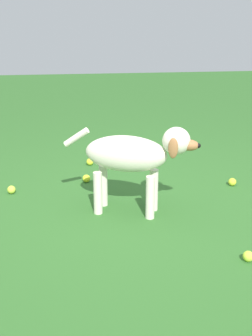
{
  "coord_description": "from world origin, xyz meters",
  "views": [
    {
      "loc": [
        -0.4,
        -3.0,
        1.48
      ],
      "look_at": [
        -0.04,
        0.13,
        0.34
      ],
      "focal_mm": 50.1,
      "sensor_mm": 36.0,
      "label": 1
    }
  ],
  "objects": [
    {
      "name": "tennis_ball_4",
      "position": [
        0.91,
        0.53,
        0.03
      ],
      "size": [
        0.07,
        0.07,
        0.07
      ],
      "primitive_type": "sphere",
      "color": "#CBD431",
      "rests_on": "ground"
    },
    {
      "name": "tennis_ball_3",
      "position": [
        -0.31,
        0.76,
        0.03
      ],
      "size": [
        0.07,
        0.07,
        0.07
      ],
      "primitive_type": "sphere",
      "color": "#CFDF2C",
      "rests_on": "ground"
    },
    {
      "name": "tennis_ball_1",
      "position": [
        -0.26,
        1.19,
        0.03
      ],
      "size": [
        0.07,
        0.07,
        0.07
      ],
      "primitive_type": "sphere",
      "color": "yellow",
      "rests_on": "ground"
    },
    {
      "name": "tennis_ball_2",
      "position": [
        0.61,
        -0.65,
        0.03
      ],
      "size": [
        0.07,
        0.07,
        0.07
      ],
      "primitive_type": "sphere",
      "color": "#BFDF39",
      "rests_on": "ground"
    },
    {
      "name": "ground",
      "position": [
        0.0,
        0.0,
        0.0
      ],
      "size": [
        14.0,
        14.0,
        0.0
      ],
      "primitive_type": "plane",
      "color": "#2D6026"
    },
    {
      "name": "dog",
      "position": [
        0.02,
        0.11,
        0.44
      ],
      "size": [
        0.94,
        0.44,
        0.66
      ],
      "rotation": [
        0.0,
        0.0,
        5.95
      ],
      "color": "silver",
      "rests_on": "ground"
    },
    {
      "name": "tennis_ball_0",
      "position": [
        -0.92,
        0.57,
        0.03
      ],
      "size": [
        0.07,
        0.07,
        0.07
      ],
      "primitive_type": "sphere",
      "color": "#C3DC3F",
      "rests_on": "ground"
    }
  ]
}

